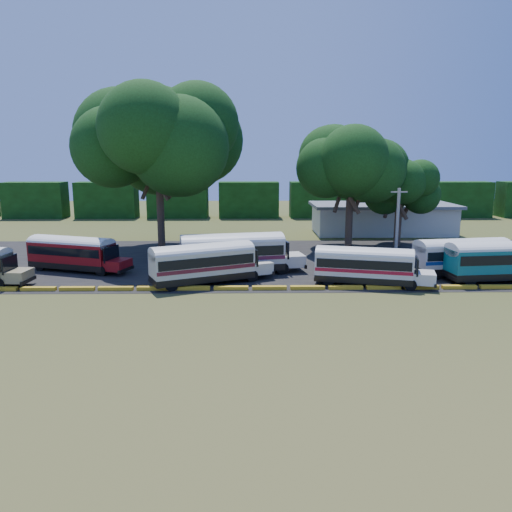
{
  "coord_description": "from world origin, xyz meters",
  "views": [
    {
      "loc": [
        -0.15,
        -36.79,
        10.32
      ],
      "look_at": [
        0.53,
        6.0,
        1.7
      ],
      "focal_mm": 35.0,
      "sensor_mm": 36.0,
      "label": 1
    }
  ],
  "objects_px": {
    "bus_red": "(74,251)",
    "tree_west": "(158,134)",
    "bus_cream_west": "(205,261)",
    "bus_white_red": "(366,264)",
    "bus_teal": "(501,259)"
  },
  "relations": [
    {
      "from": "bus_red",
      "to": "bus_teal",
      "type": "distance_m",
      "value": 37.03
    },
    {
      "from": "bus_cream_west",
      "to": "tree_west",
      "type": "xyz_separation_m",
      "value": [
        -6.07,
        14.85,
        10.69
      ]
    },
    {
      "from": "bus_cream_west",
      "to": "bus_teal",
      "type": "xyz_separation_m",
      "value": [
        24.45,
        0.33,
        0.06
      ]
    },
    {
      "from": "bus_cream_west",
      "to": "bus_white_red",
      "type": "bearing_deg",
      "value": -27.27
    },
    {
      "from": "bus_white_red",
      "to": "tree_west",
      "type": "relative_size",
      "value": 0.55
    },
    {
      "from": "bus_red",
      "to": "tree_west",
      "type": "distance_m",
      "value": 15.96
    },
    {
      "from": "bus_teal",
      "to": "tree_west",
      "type": "height_order",
      "value": "tree_west"
    },
    {
      "from": "tree_west",
      "to": "bus_cream_west",
      "type": "bearing_deg",
      "value": -67.78
    },
    {
      "from": "bus_teal",
      "to": "bus_white_red",
      "type": "bearing_deg",
      "value": 178.33
    },
    {
      "from": "bus_red",
      "to": "tree_west",
      "type": "height_order",
      "value": "tree_west"
    },
    {
      "from": "bus_white_red",
      "to": "bus_cream_west",
      "type": "bearing_deg",
      "value": -167.9
    },
    {
      "from": "bus_cream_west",
      "to": "bus_white_red",
      "type": "xyz_separation_m",
      "value": [
        13.06,
        -0.6,
        -0.14
      ]
    },
    {
      "from": "bus_white_red",
      "to": "bus_red",
      "type": "bearing_deg",
      "value": -177.41
    },
    {
      "from": "bus_cream_west",
      "to": "bus_white_red",
      "type": "relative_size",
      "value": 1.06
    },
    {
      "from": "bus_red",
      "to": "bus_cream_west",
      "type": "xyz_separation_m",
      "value": [
        12.31,
        -4.86,
        0.07
      ]
    }
  ]
}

